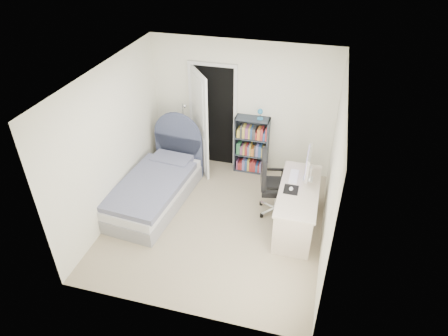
% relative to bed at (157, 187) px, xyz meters
% --- Properties ---
extents(room_shell, '(3.50, 3.70, 2.60)m').
position_rel_bed_xyz_m(room_shell, '(1.16, -0.30, 0.96)').
color(room_shell, gray).
rests_on(room_shell, ground).
extents(door, '(0.92, 0.68, 2.06)m').
position_rel_bed_xyz_m(door, '(0.50, 1.26, 0.75)').
color(door, black).
rests_on(door, ground).
extents(bed, '(1.14, 2.14, 1.27)m').
position_rel_bed_xyz_m(bed, '(0.00, 0.00, 0.00)').
color(bed, gray).
rests_on(bed, ground).
extents(nightstand, '(0.37, 0.37, 0.55)m').
position_rel_bed_xyz_m(nightstand, '(-0.15, 1.32, 0.07)').
color(nightstand, tan).
rests_on(nightstand, ground).
extents(floor_lamp, '(0.18, 0.18, 1.28)m').
position_rel_bed_xyz_m(floor_lamp, '(0.07, 1.33, 0.23)').
color(floor_lamp, silver).
rests_on(floor_lamp, ground).
extents(bookcase, '(0.63, 0.27, 1.34)m').
position_rel_bed_xyz_m(bookcase, '(1.40, 1.36, 0.24)').
color(bookcase, '#333B45').
rests_on(bookcase, ground).
extents(desk, '(0.60, 1.51, 1.24)m').
position_rel_bed_xyz_m(desk, '(2.43, -0.04, 0.12)').
color(desk, beige).
rests_on(desk, ground).
extents(office_chair, '(0.61, 0.63, 1.13)m').
position_rel_bed_xyz_m(office_chair, '(1.96, 0.20, 0.33)').
color(office_chair, silver).
rests_on(office_chair, ground).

